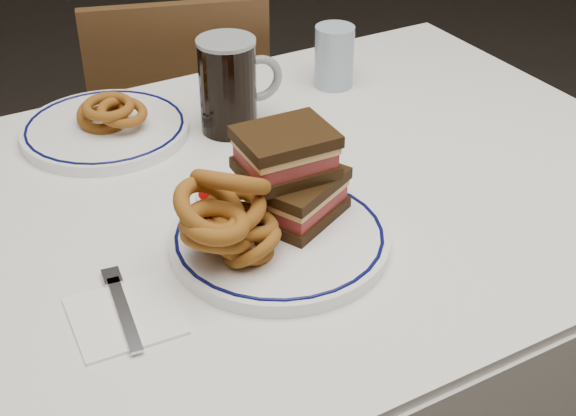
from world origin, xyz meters
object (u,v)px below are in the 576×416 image
reuben_sandwich (292,175)px  far_plate (105,129)px  main_plate (279,238)px  beer_mug (230,84)px  chair_far (182,144)px

reuben_sandwich → far_plate: 0.40m
main_plate → beer_mug: bearing=74.8°
far_plate → beer_mug: bearing=-23.5°
chair_far → main_plate: chair_far is taller
far_plate → main_plate: bearing=-76.2°
chair_far → reuben_sandwich: reuben_sandwich is taller
main_plate → beer_mug: 0.34m
far_plate → reuben_sandwich: bearing=-69.9°
main_plate → reuben_sandwich: size_ratio=1.94×
reuben_sandwich → far_plate: size_ratio=0.55×
chair_far → beer_mug: bearing=-101.2°
beer_mug → far_plate: (-0.19, 0.08, -0.07)m
chair_far → far_plate: 0.59m
chair_far → far_plate: (-0.29, -0.42, 0.31)m
chair_far → far_plate: bearing=-124.6°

